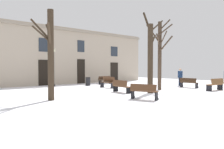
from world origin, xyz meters
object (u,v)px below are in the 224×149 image
Objects in this scene: tree_right_of_center at (160,53)px; streetlamp at (54,63)px; bench_near_lamp at (105,80)px; person_crossing_plaza at (180,76)px; tree_near_facade at (150,55)px; bench_near_center_tree at (108,82)px; bench_back_to_back_left at (121,86)px; bench_back_to_back_right at (144,91)px; tree_center at (50,53)px; litter_bin at (88,81)px; bench_by_litter_bin at (215,84)px; bench_facing_shops at (189,83)px.

streetlamp is at bearing 118.18° from tree_right_of_center.
tree_right_of_center is 2.91× the size of bench_near_lamp.
tree_near_facade is at bearing -74.40° from person_crossing_plaza.
bench_near_center_tree is 7.09m from person_crossing_plaza.
bench_back_to_back_left is 3.70m from bench_back_to_back_right.
tree_center is 2.57× the size of bench_near_lamp.
tree_center is 1.33× the size of streetlamp.
tree_right_of_center is 1.51× the size of streetlamp.
litter_bin is 11.30m from bench_by_litter_bin.
tree_right_of_center is at bearing -105.57° from bench_near_lamp.
litter_bin is 10.31m from bench_back_to_back_right.
bench_by_litter_bin is (2.04, -10.87, 0.02)m from bench_near_lamp.
person_crossing_plaza is (3.64, -6.83, 0.49)m from bench_near_lamp.
bench_facing_shops is 0.97× the size of person_crossing_plaza.
tree_near_facade reaches higher than bench_back_to_back_left.
tree_right_of_center is 6.72× the size of litter_bin.
bench_by_litter_bin is at bearing -20.56° from person_crossing_plaza.
bench_near_center_tree is at bearing -136.26° from bench_near_lamp.
bench_back_to_back_right is (-5.04, -2.67, -2.48)m from tree_right_of_center.
tree_near_facade is 3.61× the size of bench_near_center_tree.
tree_center is (-8.99, 0.51, -0.38)m from tree_right_of_center.
bench_near_lamp reaches higher than litter_bin.
tree_center is 13.53m from person_crossing_plaza.
person_crossing_plaza reaches higher than litter_bin.
tree_right_of_center reaches higher than tree_center.
bench_near_lamp is (-2.75, 8.22, 0.01)m from bench_facing_shops.
bench_facing_shops is 1.04× the size of bench_back_to_back_right.
streetlamp is at bearing 150.23° from litter_bin.
bench_near_center_tree is at bearing -58.02° from streetlamp.
bench_back_to_back_left is at bearing 168.63° from tree_right_of_center.
bench_by_litter_bin is (6.36, -3.84, 0.03)m from bench_back_to_back_left.
tree_right_of_center is 3.10× the size of bench_by_litter_bin.
streetlamp is 8.32m from bench_back_to_back_left.
bench_by_litter_bin is (7.87, -0.45, 0.02)m from bench_back_to_back_right.
tree_right_of_center reaches higher than bench_near_lamp.
streetlamp is at bearing -129.62° from person_crossing_plaza.
bench_near_center_tree is at bearing -52.72° from bench_by_litter_bin.
tree_right_of_center is 4.38m from bench_back_to_back_left.
litter_bin is 0.48× the size of person_crossing_plaza.
person_crossing_plaza is at bearing 1.72° from tree_center.
streetlamp is 14.16m from bench_by_litter_bin.
bench_near_center_tree is at bearing -89.14° from litter_bin.
litter_bin is 9.35m from bench_facing_shops.
bench_near_center_tree is at bearing -17.71° from bench_back_to_back_left.
tree_near_facade is 3.25× the size of bench_by_litter_bin.
person_crossing_plaza reaches higher than bench_by_litter_bin.
tree_center is 5.94× the size of litter_bin.
streetlamp reaches higher than bench_near_lamp.
person_crossing_plaza reaches higher than bench_back_to_back_left.
bench_back_to_back_left is at bearing -87.49° from person_crossing_plaza.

